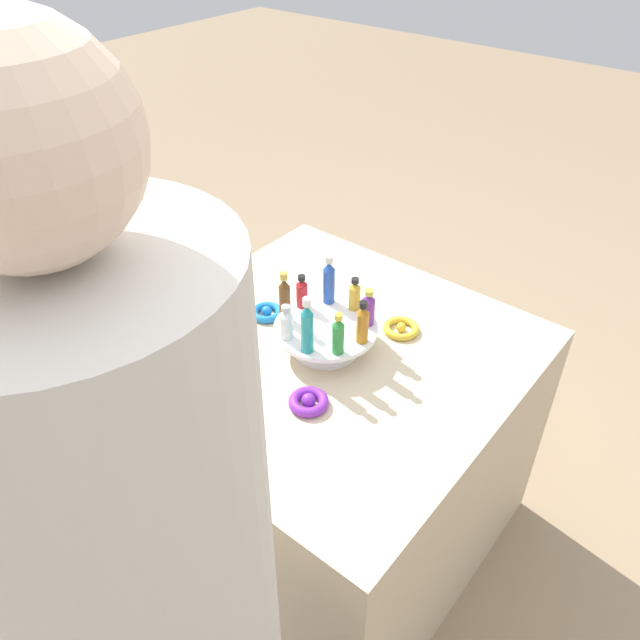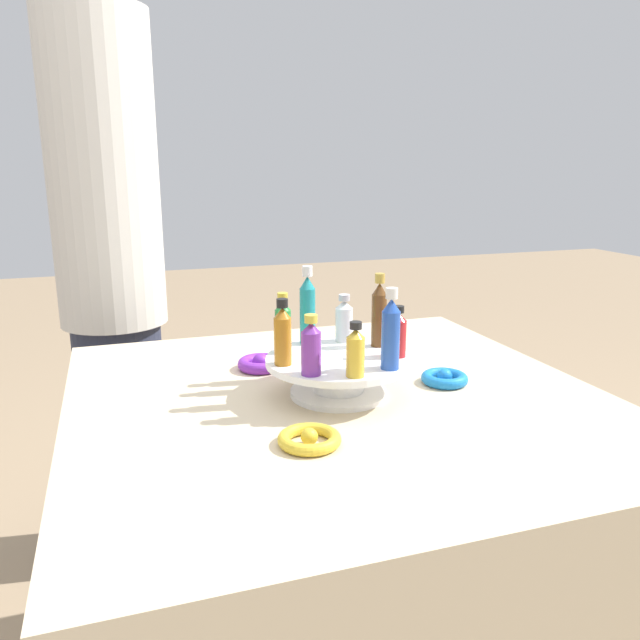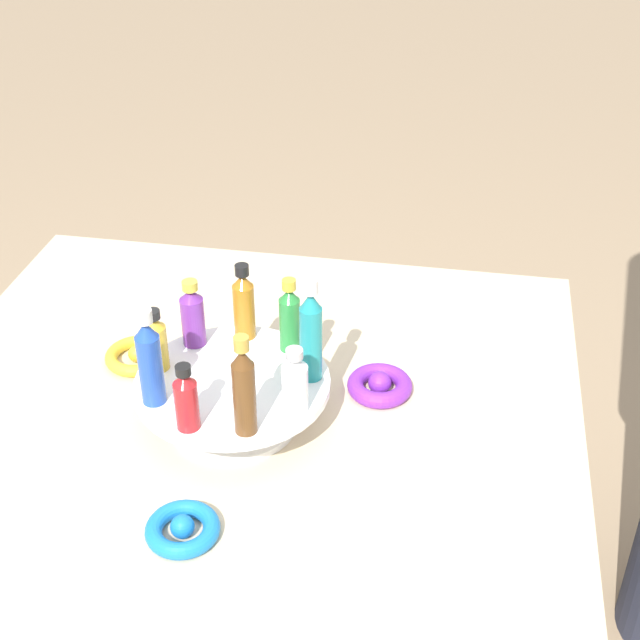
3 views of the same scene
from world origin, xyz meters
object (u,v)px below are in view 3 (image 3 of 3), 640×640
at_px(bottle_amber, 244,304).
at_px(bottle_blue, 150,360).
at_px(ribbon_bow_blue, 183,529).
at_px(bottle_green, 290,318).
at_px(bottle_red, 186,399).
at_px(bottle_gold, 156,342).
at_px(bottle_teal, 311,334).
at_px(display_stand, 233,396).
at_px(ribbon_bow_gold, 137,356).
at_px(bottle_brown, 244,389).
at_px(bottle_purple, 193,315).
at_px(ribbon_bow_purple, 380,385).
at_px(bottle_clear, 295,383).

bearing_deg(bottle_amber, bottle_blue, -25.59).
bearing_deg(bottle_amber, ribbon_bow_blue, 0.20).
relative_size(bottle_green, bottle_red, 1.20).
relative_size(bottle_gold, ribbon_bow_blue, 1.03).
distance_m(bottle_green, bottle_red, 0.21).
height_order(bottle_teal, bottle_gold, bottle_teal).
xyz_separation_m(display_stand, ribbon_bow_gold, (-0.11, -0.18, -0.04)).
xyz_separation_m(bottle_brown, bottle_teal, (-0.12, 0.06, 0.01)).
distance_m(bottle_purple, ribbon_bow_gold, 0.16).
distance_m(bottle_blue, bottle_red, 0.08).
bearing_deg(bottle_green, display_stand, -35.59).
distance_m(bottle_red, ribbon_bow_gold, 0.28).
bearing_deg(bottle_blue, bottle_teal, 114.41).
distance_m(bottle_gold, ribbon_bow_purple, 0.32).
relative_size(bottle_gold, ribbon_bow_gold, 0.96).
height_order(display_stand, ribbon_bow_blue, display_stand).
distance_m(bottle_amber, bottle_gold, 0.14).
relative_size(bottle_purple, bottle_blue, 0.73).
bearing_deg(bottle_green, bottle_clear, 14.41).
distance_m(bottle_teal, bottle_amber, 0.14).
height_order(bottle_green, bottle_purple, bottle_green).
bearing_deg(display_stand, bottle_amber, -175.59).
bearing_deg(bottle_gold, ribbon_bow_purple, 107.10).
bearing_deg(bottle_red, ribbon_bow_blue, 10.88).
relative_size(bottle_amber, ribbon_bow_purple, 1.23).
bearing_deg(ribbon_bow_blue, bottle_gold, -156.27).
relative_size(bottle_brown, bottle_amber, 1.20).
height_order(bottle_blue, bottle_red, bottle_blue).
distance_m(bottle_amber, bottle_purple, 0.07).
height_order(bottle_teal, bottle_green, bottle_teal).
bearing_deg(bottle_purple, bottle_green, 94.41).
height_order(bottle_gold, ribbon_bow_gold, bottle_gold).
relative_size(bottle_amber, bottle_gold, 1.26).
bearing_deg(bottle_amber, bottle_teal, 54.41).
relative_size(bottle_clear, bottle_gold, 1.01).
distance_m(display_stand, ribbon_bow_gold, 0.22).
bearing_deg(display_stand, bottle_red, -15.59).
distance_m(bottle_teal, bottle_green, 0.07).
xyz_separation_m(bottle_blue, bottle_red, (0.04, 0.06, -0.02)).
bearing_deg(bottle_purple, bottle_brown, 34.41).
height_order(bottle_clear, bottle_purple, bottle_purple).
distance_m(bottle_brown, bottle_gold, 0.18).
relative_size(bottle_purple, bottle_gold, 1.10).
height_order(bottle_brown, ribbon_bow_gold, bottle_brown).
distance_m(display_stand, ribbon_bow_purple, 0.22).
bearing_deg(bottle_amber, bottle_gold, -45.59).
relative_size(bottle_clear, bottle_amber, 0.80).
distance_m(display_stand, bottle_amber, 0.13).
bearing_deg(ribbon_bow_blue, bottle_purple, -166.94).
height_order(bottle_brown, bottle_teal, bottle_teal).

